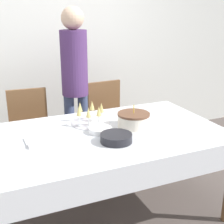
{
  "coord_description": "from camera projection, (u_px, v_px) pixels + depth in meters",
  "views": [
    {
      "loc": [
        -0.86,
        -2.18,
        1.73
      ],
      "look_at": [
        0.15,
        0.14,
        0.89
      ],
      "focal_mm": 50.0,
      "sensor_mm": 36.0,
      "label": 1
    }
  ],
  "objects": [
    {
      "name": "ground_plane",
      "position": [
        102.0,
        213.0,
        2.77
      ],
      "size": [
        12.0,
        12.0,
        0.0
      ],
      "primitive_type": "plane",
      "color": "#564C47"
    },
    {
      "name": "wall_back",
      "position": [
        52.0,
        42.0,
        3.74
      ],
      "size": [
        8.0,
        0.05,
        2.7
      ],
      "color": "silver",
      "rests_on": "ground_plane"
    },
    {
      "name": "dining_table",
      "position": [
        102.0,
        145.0,
        2.56
      ],
      "size": [
        2.01,
        1.16,
        0.77
      ],
      "color": "white",
      "rests_on": "ground_plane"
    },
    {
      "name": "dining_chair_far_left",
      "position": [
        30.0,
        132.0,
        3.22
      ],
      "size": [
        0.45,
        0.45,
        0.95
      ],
      "color": "brown",
      "rests_on": "ground_plane"
    },
    {
      "name": "dining_chair_far_right",
      "position": [
        108.0,
        120.0,
        3.55
      ],
      "size": [
        0.45,
        0.45,
        0.95
      ],
      "color": "brown",
      "rests_on": "ground_plane"
    },
    {
      "name": "birthday_cake",
      "position": [
        134.0,
        120.0,
        2.65
      ],
      "size": [
        0.27,
        0.27,
        0.2
      ],
      "color": "silver",
      "rests_on": "dining_table"
    },
    {
      "name": "champagne_tray",
      "position": [
        90.0,
        115.0,
        2.72
      ],
      "size": [
        0.34,
        0.34,
        0.18
      ],
      "color": "silver",
      "rests_on": "dining_table"
    },
    {
      "name": "plate_stack_main",
      "position": [
        116.0,
        138.0,
        2.36
      ],
      "size": [
        0.25,
        0.25,
        0.06
      ],
      "color": "black",
      "rests_on": "dining_table"
    },
    {
      "name": "plate_stack_dessert",
      "position": [
        100.0,
        130.0,
        2.54
      ],
      "size": [
        0.19,
        0.19,
        0.04
      ],
      "color": "white",
      "rests_on": "dining_table"
    },
    {
      "name": "cake_knife",
      "position": [
        152.0,
        136.0,
        2.46
      ],
      "size": [
        0.3,
        0.02,
        0.0
      ],
      "color": "silver",
      "rests_on": "dining_table"
    },
    {
      "name": "fork_pile",
      "position": [
        40.0,
        145.0,
        2.29
      ],
      "size": [
        0.17,
        0.06,
        0.02
      ],
      "color": "silver",
      "rests_on": "dining_table"
    },
    {
      "name": "napkin_pile",
      "position": [
        35.0,
        140.0,
        2.38
      ],
      "size": [
        0.15,
        0.15,
        0.01
      ],
      "color": "white",
      "rests_on": "dining_table"
    },
    {
      "name": "person_standing",
      "position": [
        75.0,
        74.0,
        3.29
      ],
      "size": [
        0.28,
        0.28,
        1.76
      ],
      "color": "#3F4C72",
      "rests_on": "ground_plane"
    }
  ]
}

